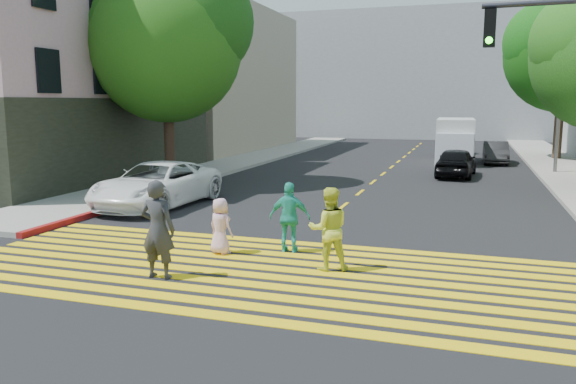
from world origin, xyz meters
The scene contains 20 objects.
ground centered at (0.00, 0.00, 0.00)m, with size 120.00×120.00×0.00m, color black.
sidewalk_left centered at (-8.50, 22.00, 0.07)m, with size 3.00×40.00×0.15m, color gray.
curb_red centered at (-6.90, 6.00, 0.08)m, with size 0.20×8.00×0.16m, color maroon.
crosswalk centered at (0.00, 1.28, 0.01)m, with size 13.40×5.30×0.01m.
lane_line centered at (0.00, 22.50, 0.01)m, with size 0.12×34.40×0.01m.
building_left_pink centered at (-16.00, 12.00, 4.58)m, with size 12.10×14.10×11.00m.
building_left_tan centered at (-16.00, 28.00, 5.00)m, with size 12.00×16.00×10.00m, color tan.
backdrop_block centered at (0.00, 48.00, 6.00)m, with size 30.00×8.00×12.00m, color gray.
tree_left centered at (-7.94, 11.68, 6.04)m, with size 7.25×6.90×8.95m.
tree_right_far centered at (8.94, 27.43, 6.54)m, with size 8.23×8.00×9.68m.
pedestrian_man centered at (-1.80, 0.28, 0.98)m, with size 0.72×0.47×1.97m, color #2F2F33.
pedestrian_woman centered at (1.26, 1.85, 0.87)m, with size 0.84×0.66×1.74m, color #D1DC39.
pedestrian_child centered at (-1.39, 2.29, 0.65)m, with size 0.63×0.41×1.30m, color #E5AEC6.
pedestrian_extra centered at (0.07, 2.93, 0.82)m, with size 0.96×0.40×1.64m, color teal.
white_sedan centered at (-5.92, 7.09, 0.74)m, with size 2.45×5.31×1.48m, color white.
dark_car_near centered at (3.37, 18.01, 0.68)m, with size 1.62×4.02×1.37m, color black.
silver_car centered at (3.02, 29.45, 0.66)m, with size 1.86×4.58×1.33m, color gray.
dark_car_parked centered at (5.35, 24.65, 0.62)m, with size 1.31×3.75×1.24m, color black.
white_van centered at (3.12, 24.19, 1.19)m, with size 2.13×5.37×2.51m.
street_lamp centered at (7.68, 20.24, 5.31)m, with size 2.09×0.50×9.26m.
Camera 1 is at (3.94, -9.14, 3.45)m, focal length 35.00 mm.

